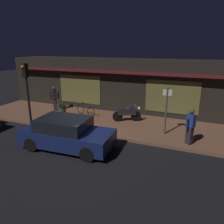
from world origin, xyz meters
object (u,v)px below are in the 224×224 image
object	(u,v)px
sign_post	(166,108)
trash_bin	(62,113)
traffic_light_pole	(27,85)
person_bystander	(190,126)
parked_car_far	(66,134)
person_photographer	(55,98)
bicycle_parked	(86,110)
motorcycle	(127,113)

from	to	relation	value
sign_post	trash_bin	world-z (taller)	sign_post
trash_bin	traffic_light_pole	size ratio (longest dim) A/B	0.26
sign_post	trash_bin	size ratio (longest dim) A/B	2.58
person_bystander	parked_car_far	distance (m)	5.56
person_photographer	trash_bin	world-z (taller)	person_photographer
parked_car_far	sign_post	bearing A→B (deg)	37.79
person_photographer	traffic_light_pole	distance (m)	3.62
person_bystander	parked_car_far	xyz separation A→B (m)	(-5.08, -2.22, -0.32)
bicycle_parked	person_photographer	bearing A→B (deg)	174.97
traffic_light_pole	person_bystander	bearing A→B (deg)	7.46
motorcycle	parked_car_far	world-z (taller)	parked_car_far
sign_post	traffic_light_pole	bearing A→B (deg)	-165.15
bicycle_parked	person_bystander	bearing A→B (deg)	-16.70
bicycle_parked	parked_car_far	size ratio (longest dim) A/B	0.38
sign_post	motorcycle	bearing A→B (deg)	154.66
sign_post	trash_bin	bearing A→B (deg)	-177.67
motorcycle	parked_car_far	distance (m)	4.38
person_photographer	sign_post	size ratio (longest dim) A/B	0.70
person_photographer	sign_post	world-z (taller)	sign_post
motorcycle	bicycle_parked	distance (m)	2.85
person_photographer	traffic_light_pole	world-z (taller)	traffic_light_pole
bicycle_parked	trash_bin	bearing A→B (deg)	-119.84
parked_car_far	bicycle_parked	bearing A→B (deg)	108.01
bicycle_parked	traffic_light_pole	bearing A→B (deg)	-120.23
person_bystander	sign_post	bearing A→B (deg)	147.55
bicycle_parked	sign_post	xyz separation A→B (m)	(5.22, -1.16, 1.00)
sign_post	parked_car_far	distance (m)	4.96
trash_bin	parked_car_far	xyz separation A→B (m)	(2.15, -2.75, 0.08)
traffic_light_pole	trash_bin	bearing A→B (deg)	59.42
motorcycle	person_bystander	distance (m)	4.08
motorcycle	trash_bin	size ratio (longest dim) A/B	1.71
motorcycle	bicycle_parked	size ratio (longest dim) A/B	1.01
motorcycle	traffic_light_pole	distance (m)	5.77
bicycle_parked	person_bystander	distance (m)	6.74
bicycle_parked	sign_post	distance (m)	5.44
person_photographer	person_bystander	bearing A→B (deg)	-13.50
person_photographer	person_bystander	xyz separation A→B (m)	(8.97, -2.15, 0.00)
parked_car_far	person_photographer	bearing A→B (deg)	131.58
sign_post	person_bystander	bearing A→B (deg)	-32.45
motorcycle	traffic_light_pole	xyz separation A→B (m)	(-4.59, -2.97, 1.83)
bicycle_parked	motorcycle	bearing A→B (deg)	-0.63
motorcycle	traffic_light_pole	bearing A→B (deg)	-147.10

